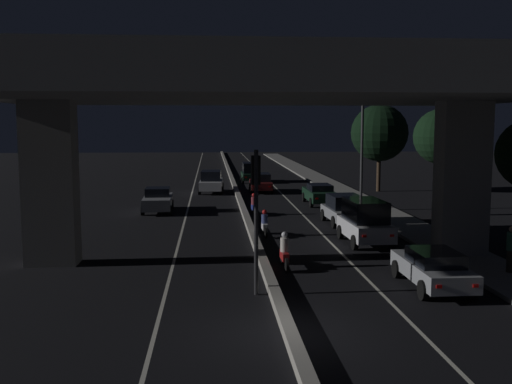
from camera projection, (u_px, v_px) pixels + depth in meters
ground_plane at (288, 332)px, 16.33m from camera, size 200.00×200.00×0.00m
lane_line_left_inner at (193, 190)px, 50.72m from camera, size 0.12×126.00×0.00m
lane_line_right_inner at (277, 189)px, 51.26m from camera, size 0.12×126.00×0.00m
median_divider at (235, 188)px, 50.98m from camera, size 0.37×126.00×0.29m
sidewalk_right at (354, 198)px, 44.69m from camera, size 2.54×126.00×0.16m
elevated_overpass at (261, 87)px, 24.01m from camera, size 22.62×13.78×9.04m
traffic_light_left_of_median at (256, 196)px, 19.60m from camera, size 0.30×0.49×4.82m
street_lamp at (357, 139)px, 38.46m from camera, size 2.26×0.32×7.82m
car_silver_lead at (433, 268)px, 20.58m from camera, size 1.84×4.28×1.36m
car_white_second at (365, 221)px, 28.13m from camera, size 2.04×4.00×2.08m
car_silver_third at (345, 209)px, 33.62m from camera, size 2.18×4.01×1.65m
car_dark_green_fourth at (319, 194)px, 41.69m from camera, size 1.88×4.65×1.44m
car_dark_red_fifth at (261, 182)px, 49.17m from camera, size 1.87×4.07×1.55m
car_dark_green_sixth at (251, 172)px, 57.49m from camera, size 1.92×3.96×1.88m
car_silver_lead_oncoming at (158, 200)px, 38.28m from camera, size 1.97×4.34×1.54m
car_white_second_oncoming at (211, 181)px, 48.70m from camera, size 2.08×4.24×1.79m
motorcycle_red_filtering_near at (284, 253)px, 23.44m from camera, size 0.32×1.92×1.45m
motorcycle_white_filtering_mid at (265, 225)px, 30.06m from camera, size 0.33×1.78×1.35m
motorcycle_blue_filtering_far at (254, 206)px, 36.97m from camera, size 0.34×1.73×1.36m
pedestrian_on_sidewalk at (511, 249)px, 22.12m from camera, size 0.34×0.34×1.73m
roadside_tree_kerbside_mid at (441, 137)px, 36.20m from camera, size 3.35×3.35×6.53m
roadside_tree_kerbside_far at (380, 133)px, 49.23m from camera, size 4.68×4.68×7.18m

